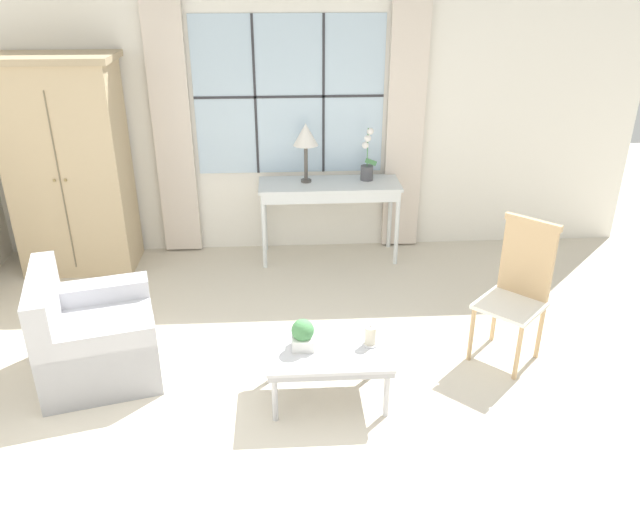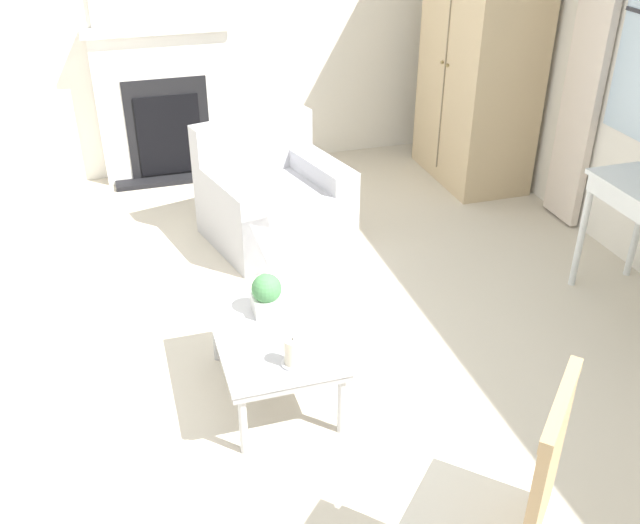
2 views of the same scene
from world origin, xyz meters
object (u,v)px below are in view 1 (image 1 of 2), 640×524
armchair_upholstered (94,339)px  pillar_candle (370,337)px  console_table (329,191)px  coffee_table (328,354)px  side_chair_wooden (519,284)px  armoire (70,167)px  table_lamp (306,136)px  potted_orchid (367,162)px  potted_plant_small (303,334)px

armchair_upholstered → pillar_candle: size_ratio=7.05×
armchair_upholstered → console_table: bearing=45.6°
pillar_candle → coffee_table: bearing=-175.0°
console_table → side_chair_wooden: size_ratio=1.27×
armchair_upholstered → coffee_table: armchair_upholstered is taller
armoire → coffee_table: bearing=-44.9°
armoire → table_lamp: size_ratio=3.51×
armoire → side_chair_wooden: bearing=-26.0°
coffee_table → armchair_upholstered: bearing=166.5°
potted_orchid → side_chair_wooden: potted_orchid is taller
potted_orchid → side_chair_wooden: size_ratio=0.48×
table_lamp → potted_plant_small: table_lamp is taller
armchair_upholstered → potted_plant_small: size_ratio=4.92×
armoire → console_table: armoire is taller
potted_plant_small → table_lamp: bearing=87.0°
armoire → potted_orchid: (2.89, 0.12, -0.05)m
armoire → potted_orchid: size_ratio=3.92×
coffee_table → pillar_candle: (0.29, 0.03, 0.11)m
armoire → potted_plant_small: 3.19m
potted_orchid → armchair_upholstered: 3.13m
console_table → potted_plant_small: size_ratio=6.40×
potted_orchid → pillar_candle: potted_orchid is taller
potted_plant_small → pillar_candle: bearing=1.5°
console_table → potted_plant_small: console_table is taller
armoire → pillar_candle: 3.52m
side_chair_wooden → coffee_table: size_ratio=1.31×
coffee_table → potted_plant_small: 0.23m
armoire → armchair_upholstered: bearing=-72.3°
table_lamp → potted_orchid: (0.62, 0.03, -0.28)m
side_chair_wooden → coffee_table: (-1.47, -0.46, -0.26)m
potted_plant_small → pillar_candle: size_ratio=1.43×
table_lamp → side_chair_wooden: (1.52, -1.94, -0.66)m
potted_orchid → coffee_table: size_ratio=0.62×
table_lamp → coffee_table: bearing=-88.8°
armoire → side_chair_wooden: (3.80, -1.86, -0.42)m
side_chair_wooden → table_lamp: bearing=128.1°
console_table → table_lamp: size_ratio=2.40×
console_table → potted_orchid: size_ratio=2.67×
side_chair_wooden → console_table: bearing=124.2°
side_chair_wooden → potted_plant_small: (-1.65, -0.44, -0.11)m
armchair_upholstered → side_chair_wooden: bearing=0.8°
potted_plant_small → pillar_candle: 0.47m
console_table → coffee_table: 2.39m
console_table → armchair_upholstered: armchair_upholstered is taller
armchair_upholstered → potted_plant_small: bearing=-14.6°
armchair_upholstered → pillar_candle: (2.01, -0.39, 0.19)m
armoire → table_lamp: 2.29m
console_table → potted_plant_small: (-0.36, -2.34, -0.22)m
armchair_upholstered → side_chair_wooden: side_chair_wooden is taller
armoire → potted_plant_small: (2.15, -2.30, -0.53)m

